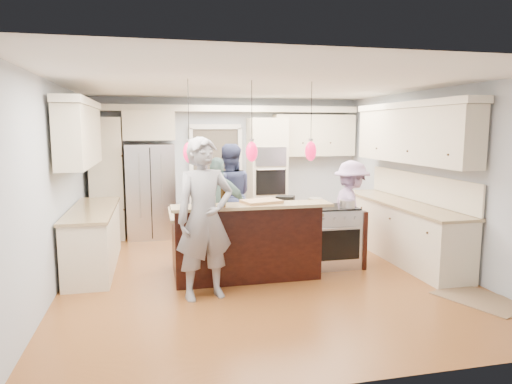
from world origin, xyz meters
TOP-DOWN VIEW (x-y plane):
  - ground_plane at (0.00, 0.00)m, footprint 6.00×6.00m
  - room_shell at (0.00, 0.00)m, footprint 5.54×6.04m
  - refrigerator at (-1.55, 2.64)m, footprint 0.90×0.70m
  - oven_column at (0.75, 2.67)m, footprint 0.72×0.69m
  - back_upper_cabinets at (-0.75, 2.76)m, footprint 5.30×0.61m
  - right_counter_run at (2.44, 0.30)m, footprint 0.64×3.10m
  - left_cabinets at (-2.44, 0.80)m, footprint 0.64×2.30m
  - kitchen_island at (-0.25, 0.07)m, footprint 2.10×1.46m
  - island_range at (1.16, 0.15)m, footprint 0.82×0.71m
  - pendant_lights at (-0.25, -0.51)m, footprint 1.75×0.15m
  - person_bar_end at (-0.90, -0.78)m, footprint 0.82×0.63m
  - person_far_left at (-0.21, 1.60)m, footprint 0.95×0.77m
  - person_far_right at (-0.50, 0.85)m, footprint 1.03×0.61m
  - person_range_side at (1.60, 0.46)m, footprint 0.63×1.05m
  - floor_rug at (2.40, -1.62)m, footprint 0.99×1.17m
  - water_bottle at (-0.86, -0.54)m, footprint 0.09×0.09m
  - beer_bottle_a at (-0.82, -0.45)m, footprint 0.08×0.08m
  - beer_bottle_b at (-0.65, -0.66)m, footprint 0.08×0.08m
  - beer_bottle_c at (-0.85, -0.50)m, footprint 0.05×0.05m
  - drink_can at (-0.77, -0.60)m, footprint 0.07×0.07m
  - cutting_board at (-0.11, -0.47)m, footprint 0.56×0.46m
  - pot_large at (0.89, 0.20)m, footprint 0.22×0.22m
  - pot_small at (1.32, 0.01)m, footprint 0.23×0.23m

SIDE VIEW (x-z plane):
  - ground_plane at x=0.00m, z-range 0.00..0.00m
  - floor_rug at x=2.40m, z-range 0.00..0.01m
  - island_range at x=1.16m, z-range 0.00..0.92m
  - kitchen_island at x=-0.25m, z-range -0.08..1.04m
  - person_range_side at x=1.60m, z-range 0.00..1.59m
  - person_far_right at x=-0.50m, z-range 0.00..1.65m
  - refrigerator at x=-1.55m, z-range 0.00..1.80m
  - person_far_left at x=-0.21m, z-range 0.00..1.83m
  - pot_small at x=1.32m, z-range 0.92..1.03m
  - pot_large at x=0.89m, z-range 0.92..1.05m
  - person_bar_end at x=-0.90m, z-range 0.00..2.00m
  - right_counter_run at x=2.44m, z-range -0.20..2.31m
  - left_cabinets at x=-2.44m, z-range -0.20..2.31m
  - cutting_board at x=-0.11m, z-range 1.12..1.16m
  - oven_column at x=0.75m, z-range 0.00..2.30m
  - drink_can at x=-0.77m, z-range 1.12..1.25m
  - beer_bottle_c at x=-0.85m, z-range 1.12..1.33m
  - beer_bottle_b at x=-0.65m, z-range 1.12..1.38m
  - beer_bottle_a at x=-0.82m, z-range 1.12..1.39m
  - water_bottle at x=-0.86m, z-range 1.12..1.42m
  - back_upper_cabinets at x=-0.75m, z-range 0.40..2.94m
  - pendant_lights at x=-0.25m, z-range 1.29..2.32m
  - room_shell at x=0.00m, z-range 0.46..3.18m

